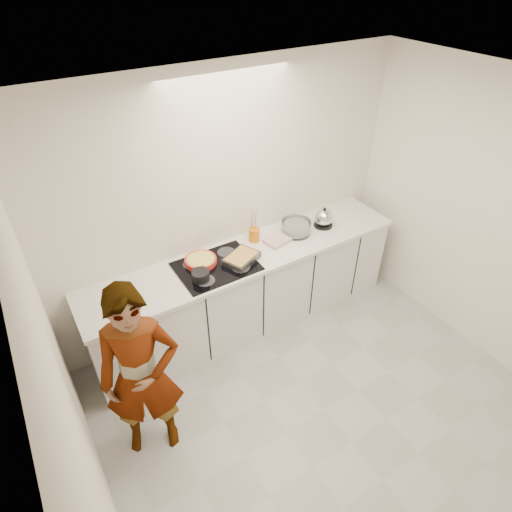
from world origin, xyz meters
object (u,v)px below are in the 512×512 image
tart_dish (201,260)px  mixing_bowl (296,228)px  kettle (324,218)px  saucepan (201,275)px  hob (216,266)px  baking_dish (241,258)px  cook (141,376)px  utensil_crock (254,235)px

tart_dish → mixing_bowl: size_ratio=0.87×
tart_dish → kettle: bearing=-3.4°
saucepan → kettle: kettle is taller
saucepan → kettle: size_ratio=0.90×
hob → mixing_bowl: 0.96m
hob → baking_dish: baking_dish is taller
saucepan → mixing_bowl: bearing=8.8°
baking_dish → tart_dish: bearing=152.6°
tart_dish → saucepan: 0.24m
baking_dish → cook: cook is taller
tart_dish → mixing_bowl: mixing_bowl is taller
baking_dish → kettle: size_ratio=1.73×
mixing_bowl → cook: 2.12m
utensil_crock → kettle: bearing=-11.2°
kettle → cook: size_ratio=0.14×
saucepan → baking_dish: (0.44, 0.05, -0.01)m
kettle → mixing_bowl: bearing=172.7°
hob → cook: size_ratio=0.45×
utensil_crock → saucepan: bearing=-158.4°
tart_dish → cook: (-0.89, -0.84, -0.15)m
hob → kettle: size_ratio=3.24×
tart_dish → kettle: (1.38, -0.08, 0.05)m
mixing_bowl → cook: cook is taller
hob → baking_dish: (0.23, -0.06, 0.04)m
saucepan → cook: 1.02m
saucepan → cook: bearing=-141.7°
mixing_bowl → utensil_crock: (-0.44, 0.11, 0.00)m
kettle → utensil_crock: bearing=168.8°
cook → baking_dish: bearing=47.6°
hob → tart_dish: tart_dish is taller
tart_dish → baking_dish: size_ratio=0.77×
hob → tart_dish: bearing=131.2°
baking_dish → kettle: (1.05, 0.09, 0.05)m
mixing_bowl → cook: (-1.95, -0.80, -0.17)m
saucepan → hob: bearing=27.0°
cook → kettle: bearing=37.5°
kettle → cook: (-2.27, -0.76, -0.20)m
mixing_bowl → utensil_crock: bearing=166.1°
utensil_crock → tart_dish: bearing=-173.8°
baking_dish → kettle: bearing=5.0°
cook → utensil_crock: bearing=50.0°
kettle → utensil_crock: 0.77m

